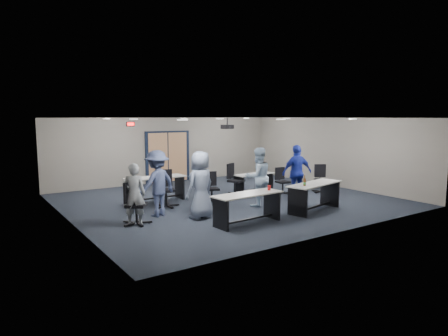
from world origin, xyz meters
TOP-DOWN VIEW (x-y plane):
  - floor at (0.00, 0.00)m, footprint 10.00×10.00m
  - back_wall at (0.00, 4.50)m, footprint 10.00×0.04m
  - front_wall at (0.00, -4.50)m, footprint 10.00×0.04m
  - left_wall at (-5.00, 0.00)m, footprint 0.04×9.00m
  - right_wall at (5.00, 0.00)m, footprint 0.04×9.00m
  - ceiling at (0.00, 0.00)m, footprint 10.00×9.00m
  - double_door at (0.00, 4.46)m, footprint 2.00×0.07m
  - exit_sign at (-1.60, 4.44)m, footprint 0.32×0.07m
  - ceiling_projector at (0.30, 0.50)m, footprint 0.35×0.32m
  - ceiling_can_lights at (0.00, 0.25)m, footprint 6.24×5.74m
  - table_front_left at (-1.22, -2.66)m, footprint 1.98×0.76m
  - table_front_right at (1.24, -2.63)m, footprint 2.11×1.09m
  - table_back_left at (-2.06, 1.18)m, footprint 1.98×0.66m
  - table_back_right at (1.62, 0.70)m, footprint 1.70×0.72m
  - chair_back_a at (-2.13, 0.25)m, footprint 0.87×0.87m
  - chair_back_b at (-0.66, -0.02)m, footprint 0.79×0.79m
  - chair_back_c at (0.73, 0.56)m, footprint 0.93×0.93m
  - chair_back_d at (2.24, -0.18)m, footprint 0.66×0.66m
  - chair_loose_left at (-3.63, -1.14)m, footprint 0.97×0.97m
  - chair_loose_right at (3.59, -0.77)m, footprint 0.87×0.87m
  - person_gray at (-3.70, -1.17)m, footprint 0.69×0.60m
  - person_plaid at (-1.95, -1.52)m, footprint 1.02×0.80m
  - person_lightblue at (0.28, -1.21)m, footprint 0.96×0.79m
  - person_navy at (1.90, -1.23)m, footprint 1.14×0.66m
  - person_back at (-2.81, -0.62)m, footprint 1.33×1.00m

SIDE VIEW (x-z plane):
  - floor at x=0.00m, z-range 0.00..0.00m
  - table_back_right at x=1.62m, z-range 0.12..0.79m
  - chair_back_d at x=2.24m, z-range 0.00..0.93m
  - chair_back_b at x=-0.66m, z-range 0.00..0.98m
  - chair_loose_right at x=3.59m, z-range 0.00..1.01m
  - table_front_left at x=-1.22m, z-range 0.08..1.00m
  - table_back_left at x=-2.06m, z-range 0.15..0.95m
  - chair_loose_left at x=-3.63m, z-range 0.00..1.10m
  - chair_back_c at x=0.73m, z-range 0.00..1.11m
  - chair_back_a at x=-2.13m, z-range 0.00..1.13m
  - table_front_right at x=1.24m, z-range 0.01..1.12m
  - person_gray at x=-3.70m, z-range 0.00..1.59m
  - person_lightblue at x=0.28m, z-range 0.00..1.81m
  - person_plaid at x=-1.95m, z-range 0.00..1.83m
  - person_navy at x=1.90m, z-range 0.00..1.83m
  - person_back at x=-2.81m, z-range 0.00..1.83m
  - double_door at x=0.00m, z-range -0.05..2.15m
  - back_wall at x=0.00m, z-range 0.00..2.70m
  - front_wall at x=0.00m, z-range 0.00..2.70m
  - left_wall at x=-5.00m, z-range 0.00..2.70m
  - right_wall at x=5.00m, z-range 0.00..2.70m
  - ceiling_projector at x=0.30m, z-range 2.22..2.59m
  - exit_sign at x=-1.60m, z-range 2.36..2.54m
  - ceiling_can_lights at x=0.00m, z-range 2.66..2.68m
  - ceiling at x=0.00m, z-range 2.68..2.72m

